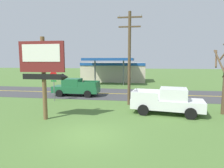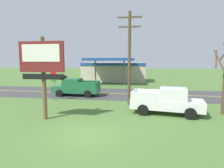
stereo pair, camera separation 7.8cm
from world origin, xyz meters
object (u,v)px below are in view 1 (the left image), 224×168
at_px(utility_pole, 129,56).
at_px(pickup_green_on_road, 76,87).
at_px(stop_sign, 54,81).
at_px(motel_sign, 43,65).
at_px(pickup_white_parked_on_lawn, 168,101).
at_px(gas_station, 114,71).

xyz_separation_m(utility_pole, pickup_green_on_road, (-6.29, 3.49, -3.46)).
xyz_separation_m(stop_sign, utility_pole, (7.45, -0.49, 2.40)).
bearing_deg(motel_sign, pickup_white_parked_on_lawn, 18.82).
distance_m(stop_sign, pickup_green_on_road, 3.39).
height_order(utility_pole, gas_station, utility_pole).
height_order(gas_station, pickup_green_on_road, gas_station).
bearing_deg(pickup_green_on_road, utility_pole, -29.04).
distance_m(utility_pole, pickup_green_on_road, 7.98).
distance_m(gas_station, pickup_green_on_road, 16.38).
bearing_deg(pickup_green_on_road, motel_sign, -83.31).
relative_size(stop_sign, pickup_green_on_road, 0.57).
xyz_separation_m(utility_pole, gas_station, (-4.25, 19.71, -2.48)).
relative_size(motel_sign, stop_sign, 1.87).
relative_size(utility_pole, pickup_green_on_road, 1.58).
bearing_deg(utility_pole, stop_sign, 176.22).
bearing_deg(utility_pole, gas_station, 102.17).
height_order(motel_sign, utility_pole, utility_pole).
height_order(motel_sign, pickup_white_parked_on_lawn, motel_sign).
xyz_separation_m(stop_sign, pickup_white_parked_on_lawn, (10.52, -3.04, -1.06)).
bearing_deg(stop_sign, pickup_green_on_road, 68.79).
height_order(utility_pole, pickup_white_parked_on_lawn, utility_pole).
bearing_deg(pickup_green_on_road, stop_sign, -111.21).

